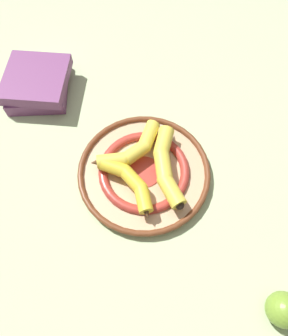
{
  "coord_description": "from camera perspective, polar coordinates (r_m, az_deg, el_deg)",
  "views": [
    {
      "loc": [
        0.13,
        -0.33,
        0.69
      ],
      "look_at": [
        0.03,
        -0.01,
        0.03
      ],
      "focal_mm": 35.0,
      "sensor_mm": 36.0,
      "label": 1
    }
  ],
  "objects": [
    {
      "name": "ground_plane",
      "position": [
        0.77,
        -1.66,
        0.22
      ],
      "size": [
        2.8,
        2.8,
        0.0
      ],
      "primitive_type": "plane",
      "color": "#B2C693"
    },
    {
      "name": "book_stack",
      "position": [
        0.91,
        -18.1,
        13.96
      ],
      "size": [
        0.2,
        0.2,
        0.07
      ],
      "rotation": [
        0.0,
        0.0,
        1.82
      ],
      "color": "#753D70",
      "rests_on": "ground_plane"
    },
    {
      "name": "apple",
      "position": [
        0.7,
        23.11,
        -21.74
      ],
      "size": [
        0.07,
        0.07,
        0.08
      ],
      "color": "olive",
      "rests_on": "ground_plane"
    },
    {
      "name": "decorative_bowl",
      "position": [
        0.75,
        -0.0,
        -0.71
      ],
      "size": [
        0.3,
        0.3,
        0.03
      ],
      "color": "tan",
      "rests_on": "ground_plane"
    },
    {
      "name": "banana_a",
      "position": [
        0.72,
        3.78,
        0.62
      ],
      "size": [
        0.11,
        0.2,
        0.04
      ],
      "rotation": [
        0.0,
        0.0,
        -1.15
      ],
      "color": "yellow",
      "rests_on": "decorative_bowl"
    },
    {
      "name": "banana_b",
      "position": [
        0.7,
        -2.27,
        -2.62
      ],
      "size": [
        0.15,
        0.11,
        0.03
      ],
      "rotation": [
        0.0,
        0.0,
        -3.69
      ],
      "color": "yellow",
      "rests_on": "decorative_bowl"
    },
    {
      "name": "banana_c",
      "position": [
        0.74,
        -2.3,
        3.19
      ],
      "size": [
        0.12,
        0.16,
        0.03
      ],
      "rotation": [
        0.0,
        0.0,
        -5.29
      ],
      "color": "yellow",
      "rests_on": "decorative_bowl"
    }
  ]
}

